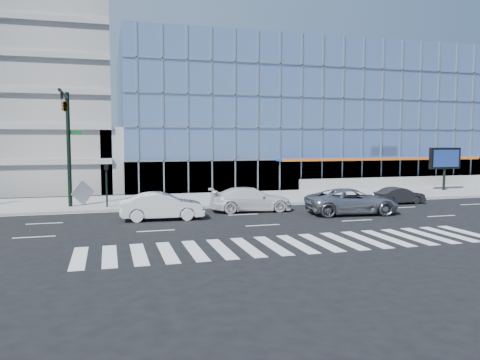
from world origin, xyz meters
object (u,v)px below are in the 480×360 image
Objects in this scene: white_sedan at (162,206)px; dark_sedan at (400,196)px; traffic_signal at (66,120)px; ped_signal_post at (106,179)px; white_suv at (251,199)px; tilted_panel at (83,193)px; marquee_sign at (445,159)px; silver_suv at (352,201)px.

dark_sedan is (18.19, 2.30, -0.20)m from white_sedan.
dark_sedan is (23.93, -2.77, -5.54)m from traffic_signal.
white_suv is at bearing -21.17° from ped_signal_post.
white_suv is 6.44m from white_sedan.
white_suv is (11.93, -3.28, -5.35)m from traffic_signal.
traffic_signal reaches higher than tilted_panel.
tilted_panel is at bearing 140.29° from ped_signal_post.
marquee_sign is 0.72× the size of white_suv.
ped_signal_post is at bearing 8.52° from traffic_signal.
white_sedan is at bearing 90.40° from silver_suv.
dark_sedan is (21.43, -3.14, -1.51)m from ped_signal_post.
white_sedan is at bearing 110.15° from white_suv.
dark_sedan is 23.54m from tilted_panel.
traffic_signal reaches higher than marquee_sign.
traffic_signal is 9.34m from white_sedan.
white_suv is at bearing 69.49° from silver_suv.
marquee_sign reaches higher than tilted_panel.
marquee_sign is 32.27m from tilted_panel.
tilted_panel is (-23.10, 4.53, 0.44)m from dark_sedan.
marquee_sign is at bearing -68.37° from white_suv.
white_suv is at bearing -70.68° from white_sedan.
marquee_sign is at bearing -28.14° from tilted_panel.
white_sedan is at bearing -162.69° from marquee_sign.
marquee_sign is (33.00, 3.42, -3.10)m from traffic_signal.
white_suv is at bearing -162.36° from marquee_sign.
white_suv is at bearing -15.36° from traffic_signal.
ped_signal_post is 6.47m from white_sedan.
marquee_sign reaches higher than dark_sedan.
traffic_signal is 2.67× the size of ped_signal_post.
traffic_signal reaches higher than ped_signal_post.
ped_signal_post reaches higher than white_suv.
marquee_sign reaches higher than ped_signal_post.
ped_signal_post is 21.71m from dark_sedan.
silver_suv is at bearing -112.58° from white_suv.
tilted_panel is (-32.17, -1.66, -2.00)m from marquee_sign.
traffic_signal is at bearing 78.63° from white_suv.
silver_suv is 6.95m from dark_sedan.
marquee_sign is 22.23m from white_suv.
traffic_signal is 1.43× the size of white_suv.
marquee_sign reaches higher than silver_suv.
ped_signal_post is (2.50, 0.37, -4.02)m from traffic_signal.
tilted_panel is (0.83, 1.76, -5.10)m from traffic_signal.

